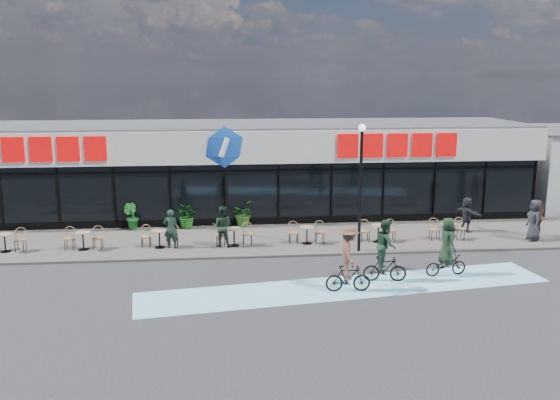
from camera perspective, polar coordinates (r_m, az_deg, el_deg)
name	(u,v)px	position (r m, az deg, el deg)	size (l,w,h in m)	color
ground	(227,276)	(21.20, -5.11, -7.33)	(120.00, 120.00, 0.00)	#28282B
sidewalk	(226,240)	(25.48, -5.20, -3.90)	(44.00, 5.00, 0.10)	#514D48
bike_lane	(347,287)	(20.19, 6.47, -8.34)	(14.00, 2.20, 0.01)	#7DCAED
building	(225,168)	(30.31, -5.35, 3.06)	(30.60, 6.57, 4.75)	black
lamp_post	(361,177)	(23.27, 7.78, 2.24)	(0.28, 0.28, 5.04)	black
bistro_set_1	(6,240)	(25.97, -24.90, -3.52)	(1.54, 0.62, 0.90)	tan
bistro_set_2	(84,238)	(25.12, -18.38, -3.51)	(1.54, 0.62, 0.90)	tan
bistro_set_3	(160,236)	(24.61, -11.51, -3.44)	(1.54, 0.62, 0.90)	tan
bistro_set_4	(234,234)	(24.47, -4.45, -3.32)	(1.54, 0.62, 0.90)	tan
bistro_set_5	(307,233)	(24.70, 2.58, -3.15)	(1.54, 0.62, 0.90)	tan
bistro_set_6	(378,231)	(25.29, 9.38, -2.94)	(1.54, 0.62, 0.90)	tan
bistro_set_7	(447,229)	(26.22, 15.78, -2.71)	(1.54, 0.62, 0.90)	tan
potted_plant_left	(131,217)	(27.67, -14.13, -1.55)	(0.66, 0.53, 1.21)	#1C6421
potted_plant_mid	(187,216)	(27.40, -8.92, -1.49)	(1.06, 0.92, 1.18)	#1A5518
potted_plant_right	(242,214)	(27.50, -3.66, -1.33)	(1.05, 0.91, 1.17)	#235618
patron_left	(171,229)	(24.32, -10.45, -2.75)	(0.58, 0.38, 1.60)	black
patron_right	(222,226)	(24.23, -5.58, -2.53)	(0.83, 0.64, 1.70)	black
pedestrian_a	(534,220)	(27.21, 23.26, -1.79)	(0.86, 0.56, 1.76)	black
pedestrian_b	(467,214)	(27.75, 17.53, -1.33)	(1.45, 0.46, 1.57)	black
pedestrian_c	(538,218)	(28.00, 23.58, -1.62)	(0.94, 0.39, 1.60)	#4C2A1B
cyclist_a	(385,253)	(20.63, 10.11, -5.09)	(1.53, 0.93, 2.19)	black
cyclist_b	(447,252)	(21.76, 15.74, -4.86)	(1.57, 0.87, 2.11)	black
cyclist_c	(349,260)	(19.48, 6.61, -5.77)	(1.50, 1.17, 2.23)	black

